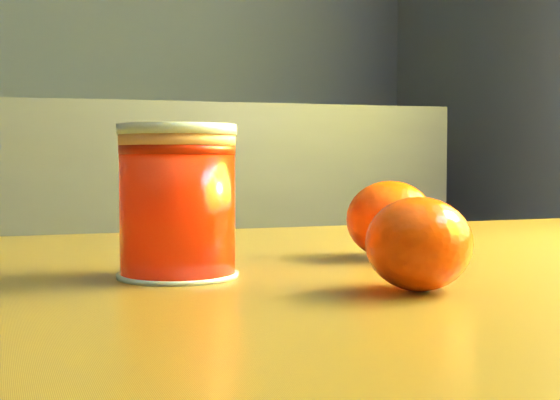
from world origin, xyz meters
name	(u,v)px	position (x,y,z in m)	size (l,w,h in m)	color
juice_glass	(178,202)	(0.86, 0.21, 0.77)	(0.07, 0.07, 0.09)	red
orange_front	(419,244)	(0.98, 0.12, 0.75)	(0.06, 0.06, 0.05)	#FE4305
orange_back	(390,220)	(1.03, 0.25, 0.75)	(0.07, 0.07, 0.06)	#FE4305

